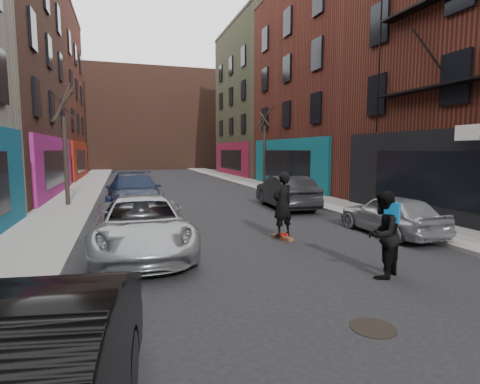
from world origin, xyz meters
TOP-DOWN VIEW (x-y plane):
  - sidewalk_left at (-6.25, 30.00)m, footprint 2.50×84.00m
  - sidewalk_right at (6.25, 30.00)m, footprint 2.50×84.00m
  - buildings_right at (13.50, 16.00)m, footprint 12.00×56.00m
  - building_far at (0.00, 56.00)m, footprint 40.00×10.00m
  - tree_left_far at (-6.20, 18.00)m, footprint 2.00×2.00m
  - tree_right_far at (6.20, 24.00)m, footprint 2.00×2.00m
  - parked_left_far at (-3.20, 8.78)m, footprint 2.55×5.41m
  - parked_left_end at (-3.20, 16.16)m, footprint 2.39×5.80m
  - parked_right_far at (4.60, 8.51)m, footprint 1.59×3.92m
  - parked_right_end at (3.68, 14.65)m, footprint 1.94×4.79m
  - skateboard at (0.99, 8.99)m, footprint 0.47×0.83m
  - skateboarder at (0.99, 8.99)m, footprint 0.84×0.69m
  - pedestrian at (1.64, 5.19)m, footprint 1.15×1.09m
  - manhole at (-0.02, 3.24)m, footprint 0.92×0.92m

SIDE VIEW (x-z plane):
  - manhole at x=-0.02m, z-range 0.00..0.01m
  - skateboard at x=0.99m, z-range 0.00..0.10m
  - sidewalk_left at x=-6.25m, z-range 0.00..0.13m
  - sidewalk_right at x=6.25m, z-range 0.00..0.13m
  - parked_right_far at x=4.60m, z-range 0.00..1.33m
  - parked_left_far at x=-3.20m, z-range 0.00..1.49m
  - parked_right_end at x=3.68m, z-range 0.00..1.55m
  - parked_left_end at x=-3.20m, z-range 0.00..1.68m
  - pedestrian at x=1.64m, z-range 0.01..1.88m
  - skateboarder at x=0.99m, z-range 0.10..2.09m
  - tree_left_far at x=-6.20m, z-range 0.13..6.63m
  - tree_right_far at x=6.20m, z-range 0.13..6.93m
  - building_far at x=0.00m, z-range 0.00..14.00m
  - buildings_right at x=13.50m, z-range 0.00..16.00m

